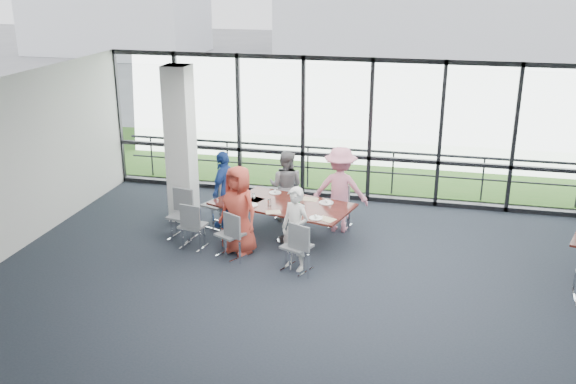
% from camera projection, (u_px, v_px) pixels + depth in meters
% --- Properties ---
extents(floor, '(12.00, 10.00, 0.02)m').
position_uv_depth(floor, '(329.00, 308.00, 9.94)').
color(floor, '#1E252E').
rests_on(floor, ground).
extents(ceiling, '(12.00, 10.00, 0.04)m').
position_uv_depth(ceiling, '(334.00, 104.00, 8.88)').
color(ceiling, silver).
rests_on(ceiling, ground).
extents(curtain_wall_back, '(12.00, 0.10, 3.20)m').
position_uv_depth(curtain_wall_back, '(370.00, 131.00, 14.00)').
color(curtain_wall_back, white).
rests_on(curtain_wall_back, ground).
extents(structural_column, '(0.50, 0.50, 3.20)m').
position_uv_depth(structural_column, '(181.00, 145.00, 12.95)').
color(structural_column, white).
rests_on(structural_column, ground).
extents(apron, '(80.00, 70.00, 0.02)m').
position_uv_depth(apron, '(387.00, 145.00, 19.12)').
color(apron, slate).
rests_on(apron, ground).
extents(grass_strip, '(80.00, 5.00, 0.01)m').
position_uv_depth(grass_strip, '(380.00, 163.00, 17.28)').
color(grass_strip, '#29601B').
rests_on(grass_strip, ground).
extents(hangar_main, '(24.00, 10.00, 6.00)m').
position_uv_depth(hangar_main, '(492.00, 3.00, 37.44)').
color(hangar_main, white).
rests_on(hangar_main, ground).
extents(hangar_aux, '(10.00, 6.00, 4.00)m').
position_uv_depth(hangar_aux, '(117.00, 19.00, 38.90)').
color(hangar_aux, white).
rests_on(hangar_aux, ground).
extents(guard_rail, '(12.00, 0.06, 0.06)m').
position_uv_depth(guard_rail, '(371.00, 171.00, 14.91)').
color(guard_rail, '#2D2D33').
rests_on(guard_rail, ground).
extents(main_table, '(2.46, 1.74, 0.75)m').
position_uv_depth(main_table, '(292.00, 209.00, 12.16)').
color(main_table, black).
rests_on(main_table, ground).
extents(side_table_left, '(1.04, 1.04, 0.75)m').
position_uv_depth(side_table_left, '(236.00, 207.00, 12.36)').
color(side_table_left, black).
rests_on(side_table_left, ground).
extents(diner_near_left, '(0.95, 0.81, 1.66)m').
position_uv_depth(diner_near_left, '(239.00, 210.00, 11.63)').
color(diner_near_left, '#C34130').
rests_on(diner_near_left, ground).
extents(diner_near_right, '(0.66, 0.59, 1.49)m').
position_uv_depth(diner_near_right, '(295.00, 229.00, 11.00)').
color(diner_near_right, white).
rests_on(diner_near_right, ground).
extents(diner_far_left, '(0.77, 0.52, 1.50)m').
position_uv_depth(diner_far_left, '(286.00, 186.00, 13.14)').
color(diner_far_left, slate).
rests_on(diner_far_left, ground).
extents(diner_far_right, '(1.11, 0.58, 1.72)m').
position_uv_depth(diner_far_right, '(340.00, 190.00, 12.60)').
color(diner_far_right, pink).
rests_on(diner_far_right, ground).
extents(diner_end, '(0.62, 0.98, 1.57)m').
position_uv_depth(diner_end, '(224.00, 189.00, 12.87)').
color(diner_end, '#224497').
rests_on(diner_end, ground).
extents(chair_main_nl, '(0.58, 0.58, 0.88)m').
position_uv_depth(chair_main_nl, '(230.00, 234.00, 11.56)').
color(chair_main_nl, slate).
rests_on(chair_main_nl, ground).
extents(chair_main_nr, '(0.58, 0.58, 0.91)m').
position_uv_depth(chair_main_nr, '(297.00, 246.00, 11.02)').
color(chair_main_nr, slate).
rests_on(chair_main_nr, ground).
extents(chair_main_fl, '(0.54, 0.54, 0.96)m').
position_uv_depth(chair_main_fl, '(288.00, 196.00, 13.39)').
color(chair_main_fl, slate).
rests_on(chair_main_fl, ground).
extents(chair_main_fr, '(0.48, 0.48, 0.83)m').
position_uv_depth(chair_main_fr, '(341.00, 208.00, 12.91)').
color(chair_main_fr, slate).
rests_on(chair_main_fr, ground).
extents(chair_main_end, '(0.59, 0.59, 0.94)m').
position_uv_depth(chair_main_end, '(216.00, 204.00, 12.92)').
color(chair_main_end, slate).
rests_on(chair_main_end, ground).
extents(chair_spare_la, '(0.50, 0.50, 0.89)m').
position_uv_depth(chair_spare_la, '(193.00, 225.00, 11.94)').
color(chair_spare_la, slate).
rests_on(chair_spare_la, ground).
extents(chair_spare_lb, '(0.53, 0.53, 0.93)m').
position_uv_depth(chair_spare_lb, '(182.00, 216.00, 12.33)').
color(chair_spare_lb, slate).
rests_on(chair_spare_lb, ground).
extents(plate_nl, '(0.26, 0.26, 0.01)m').
position_uv_depth(plate_nl, '(251.00, 205.00, 12.08)').
color(plate_nl, white).
rests_on(plate_nl, main_table).
extents(plate_nr, '(0.25, 0.25, 0.01)m').
position_uv_depth(plate_nr, '(316.00, 218.00, 11.45)').
color(plate_nr, white).
rests_on(plate_nr, main_table).
extents(plate_fl, '(0.24, 0.24, 0.01)m').
position_uv_depth(plate_fl, '(275.00, 193.00, 12.73)').
color(plate_fl, white).
rests_on(plate_fl, main_table).
extents(plate_fr, '(0.28, 0.28, 0.01)m').
position_uv_depth(plate_fr, '(326.00, 203.00, 12.20)').
color(plate_fr, white).
rests_on(plate_fr, main_table).
extents(plate_end, '(0.27, 0.27, 0.01)m').
position_uv_depth(plate_end, '(247.00, 196.00, 12.54)').
color(plate_end, white).
rests_on(plate_end, main_table).
extents(tumbler_a, '(0.07, 0.07, 0.13)m').
position_uv_depth(tumbler_a, '(269.00, 203.00, 12.03)').
color(tumbler_a, white).
rests_on(tumbler_a, main_table).
extents(tumbler_b, '(0.07, 0.07, 0.14)m').
position_uv_depth(tumbler_b, '(302.00, 208.00, 11.75)').
color(tumbler_b, white).
rests_on(tumbler_b, main_table).
extents(tumbler_c, '(0.06, 0.06, 0.13)m').
position_uv_depth(tumbler_c, '(297.00, 198.00, 12.30)').
color(tumbler_c, white).
rests_on(tumbler_c, main_table).
extents(tumbler_d, '(0.07, 0.07, 0.15)m').
position_uv_depth(tumbler_d, '(253.00, 198.00, 12.27)').
color(tumbler_d, white).
rests_on(tumbler_d, main_table).
extents(menu_a, '(0.33, 0.28, 0.00)m').
position_uv_depth(menu_a, '(273.00, 212.00, 11.74)').
color(menu_a, silver).
rests_on(menu_a, main_table).
extents(menu_b, '(0.38, 0.33, 0.00)m').
position_uv_depth(menu_b, '(326.00, 219.00, 11.41)').
color(menu_b, silver).
rests_on(menu_b, main_table).
extents(menu_c, '(0.34, 0.25, 0.00)m').
position_uv_depth(menu_c, '(310.00, 199.00, 12.39)').
color(menu_c, silver).
rests_on(menu_c, main_table).
extents(condiment_caddy, '(0.10, 0.07, 0.04)m').
position_uv_depth(condiment_caddy, '(293.00, 203.00, 12.15)').
color(condiment_caddy, black).
rests_on(condiment_caddy, main_table).
extents(ketchup_bottle, '(0.06, 0.06, 0.18)m').
position_uv_depth(ketchup_bottle, '(297.00, 199.00, 12.16)').
color(ketchup_bottle, '#AD1E15').
rests_on(ketchup_bottle, main_table).
extents(green_bottle, '(0.05, 0.05, 0.20)m').
position_uv_depth(green_bottle, '(299.00, 199.00, 12.11)').
color(green_bottle, '#14692D').
rests_on(green_bottle, main_table).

